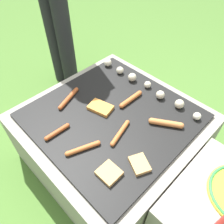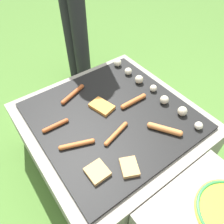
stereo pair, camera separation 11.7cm
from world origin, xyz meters
name	(u,v)px [view 1 (the left image)]	position (x,y,z in m)	size (l,w,h in m)	color
ground_plane	(112,156)	(0.00, 0.00, 0.00)	(14.00, 14.00, 0.00)	#47702D
grill	(112,138)	(0.00, 0.00, 0.21)	(0.90, 0.90, 0.42)	gray
side_ledge	(216,224)	(0.69, -0.01, 0.21)	(0.45, 0.50, 0.42)	gray
sausage_front_center	(83,148)	(0.06, -0.26, 0.43)	(0.08, 0.17, 0.02)	#B7602D
sausage_back_right	(131,99)	(0.00, 0.15, 0.43)	(0.03, 0.18, 0.03)	#B7602D
sausage_back_left	(69,98)	(-0.26, -0.10, 0.43)	(0.08, 0.19, 0.02)	#A34C23
sausage_front_right	(166,123)	(0.25, 0.15, 0.43)	(0.16, 0.11, 0.03)	#C6753D
sausage_mid_left	(57,132)	(-0.10, -0.29, 0.43)	(0.03, 0.15, 0.02)	#A34C23
sausage_front_left	(120,133)	(0.12, -0.07, 0.43)	(0.07, 0.18, 0.02)	#B7602D
bread_slice_right	(109,173)	(0.24, -0.26, 0.43)	(0.09, 0.09, 0.02)	tan
bread_slice_left	(139,164)	(0.31, -0.13, 0.43)	(0.12, 0.11, 0.02)	tan
bread_slice_center	(100,108)	(-0.08, -0.01, 0.43)	(0.15, 0.12, 0.02)	#D18438
mushroom_row	(144,84)	(-0.03, 0.30, 0.44)	(0.73, 0.07, 0.05)	beige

